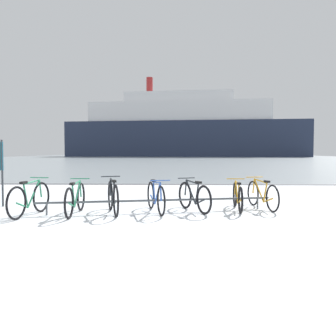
{
  "coord_description": "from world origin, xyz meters",
  "views": [
    {
      "loc": [
        0.41,
        -5.37,
        1.46
      ],
      "look_at": [
        0.03,
        6.57,
        0.88
      ],
      "focal_mm": 38.25,
      "sensor_mm": 36.0,
      "label": 1
    }
  ],
  "objects_px": {
    "bicycle_1": "(75,199)",
    "ferry_ship": "(183,130)",
    "bicycle_3": "(156,197)",
    "bicycle_5": "(238,196)",
    "bicycle_6": "(262,195)",
    "bicycle_0": "(30,199)",
    "bicycle_2": "(113,197)",
    "bicycle_4": "(194,197)"
  },
  "relations": [
    {
      "from": "bicycle_0",
      "to": "bicycle_5",
      "type": "bearing_deg",
      "value": 11.19
    },
    {
      "from": "bicycle_3",
      "to": "bicycle_5",
      "type": "bearing_deg",
      "value": 11.83
    },
    {
      "from": "bicycle_0",
      "to": "bicycle_3",
      "type": "xyz_separation_m",
      "value": [
        2.8,
        0.53,
        -0.01
      ]
    },
    {
      "from": "bicycle_6",
      "to": "bicycle_4",
      "type": "bearing_deg",
      "value": -165.45
    },
    {
      "from": "bicycle_0",
      "to": "bicycle_2",
      "type": "xyz_separation_m",
      "value": [
        1.82,
        0.34,
        0.0
      ]
    },
    {
      "from": "bicycle_0",
      "to": "bicycle_4",
      "type": "relative_size",
      "value": 1.15
    },
    {
      "from": "bicycle_2",
      "to": "bicycle_4",
      "type": "height_order",
      "value": "bicycle_2"
    },
    {
      "from": "bicycle_2",
      "to": "bicycle_5",
      "type": "distance_m",
      "value": 3.04
    },
    {
      "from": "bicycle_3",
      "to": "bicycle_2",
      "type": "bearing_deg",
      "value": -168.88
    },
    {
      "from": "bicycle_0",
      "to": "bicycle_1",
      "type": "relative_size",
      "value": 0.97
    },
    {
      "from": "bicycle_6",
      "to": "ferry_ship",
      "type": "height_order",
      "value": "ferry_ship"
    },
    {
      "from": "bicycle_1",
      "to": "bicycle_2",
      "type": "xyz_separation_m",
      "value": [
        0.83,
        0.16,
        0.02
      ]
    },
    {
      "from": "bicycle_1",
      "to": "bicycle_6",
      "type": "relative_size",
      "value": 1.03
    },
    {
      "from": "bicycle_0",
      "to": "bicycle_1",
      "type": "bearing_deg",
      "value": 9.98
    },
    {
      "from": "bicycle_0",
      "to": "bicycle_3",
      "type": "height_order",
      "value": "bicycle_0"
    },
    {
      "from": "bicycle_3",
      "to": "bicycle_5",
      "type": "relative_size",
      "value": 0.98
    },
    {
      "from": "bicycle_1",
      "to": "ferry_ship",
      "type": "relative_size",
      "value": 0.03
    },
    {
      "from": "bicycle_4",
      "to": "bicycle_6",
      "type": "relative_size",
      "value": 0.87
    },
    {
      "from": "bicycle_0",
      "to": "ferry_ship",
      "type": "distance_m",
      "value": 80.71
    },
    {
      "from": "bicycle_5",
      "to": "ferry_ship",
      "type": "bearing_deg",
      "value": 90.41
    },
    {
      "from": "bicycle_5",
      "to": "bicycle_6",
      "type": "distance_m",
      "value": 0.68
    },
    {
      "from": "bicycle_3",
      "to": "ferry_ship",
      "type": "distance_m",
      "value": 80.08
    },
    {
      "from": "bicycle_0",
      "to": "bicycle_3",
      "type": "bearing_deg",
      "value": 10.73
    },
    {
      "from": "bicycle_0",
      "to": "ferry_ship",
      "type": "height_order",
      "value": "ferry_ship"
    },
    {
      "from": "bicycle_3",
      "to": "bicycle_6",
      "type": "bearing_deg",
      "value": 13.13
    },
    {
      "from": "bicycle_0",
      "to": "bicycle_5",
      "type": "distance_m",
      "value": 4.89
    },
    {
      "from": "bicycle_2",
      "to": "ferry_ship",
      "type": "height_order",
      "value": "ferry_ship"
    },
    {
      "from": "bicycle_4",
      "to": "bicycle_0",
      "type": "bearing_deg",
      "value": -169.36
    },
    {
      "from": "bicycle_6",
      "to": "bicycle_5",
      "type": "bearing_deg",
      "value": -162.98
    },
    {
      "from": "bicycle_2",
      "to": "bicycle_6",
      "type": "xyz_separation_m",
      "value": [
        3.63,
        0.81,
        -0.03
      ]
    },
    {
      "from": "bicycle_4",
      "to": "ferry_ship",
      "type": "relative_size",
      "value": 0.03
    },
    {
      "from": "bicycle_1",
      "to": "bicycle_4",
      "type": "distance_m",
      "value": 2.78
    },
    {
      "from": "bicycle_1",
      "to": "bicycle_0",
      "type": "bearing_deg",
      "value": -170.02
    },
    {
      "from": "bicycle_3",
      "to": "bicycle_4",
      "type": "distance_m",
      "value": 0.93
    },
    {
      "from": "bicycle_3",
      "to": "bicycle_6",
      "type": "height_order",
      "value": "bicycle_3"
    },
    {
      "from": "bicycle_1",
      "to": "bicycle_2",
      "type": "bearing_deg",
      "value": 11.15
    },
    {
      "from": "bicycle_0",
      "to": "bicycle_2",
      "type": "relative_size",
      "value": 1.05
    },
    {
      "from": "bicycle_3",
      "to": "bicycle_5",
      "type": "height_order",
      "value": "bicycle_3"
    },
    {
      "from": "bicycle_0",
      "to": "bicycle_4",
      "type": "distance_m",
      "value": 3.78
    },
    {
      "from": "bicycle_4",
      "to": "bicycle_5",
      "type": "distance_m",
      "value": 1.11
    },
    {
      "from": "bicycle_0",
      "to": "bicycle_4",
      "type": "height_order",
      "value": "bicycle_0"
    },
    {
      "from": "bicycle_1",
      "to": "bicycle_3",
      "type": "relative_size",
      "value": 1.04
    }
  ]
}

